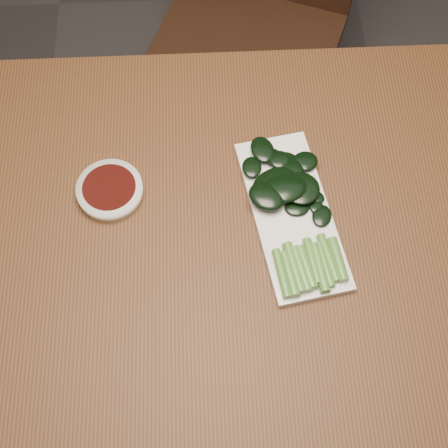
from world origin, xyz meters
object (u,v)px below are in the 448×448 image
chair_far (253,16)px  sauce_bowl (110,190)px  table (225,249)px  serving_plate (292,214)px  gai_lan (291,210)px

chair_far → sauce_bowl: 0.79m
table → chair_far: 0.79m
chair_far → serving_plate: bearing=-67.5°
gai_lan → chair_far: bearing=90.4°
chair_far → sauce_bowl: chair_far is taller
table → serving_plate: bearing=12.5°
table → serving_plate: (0.12, 0.03, 0.08)m
table → gai_lan: gai_lan is taller
table → chair_far: size_ratio=1.57×
gai_lan → serving_plate: bearing=43.4°
sauce_bowl → gai_lan: size_ratio=0.37×
serving_plate → gai_lan: (-0.00, -0.00, 0.02)m
sauce_bowl → serving_plate: size_ratio=0.35×
serving_plate → gai_lan: bearing=-136.6°
chair_far → serving_plate: chair_far is taller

